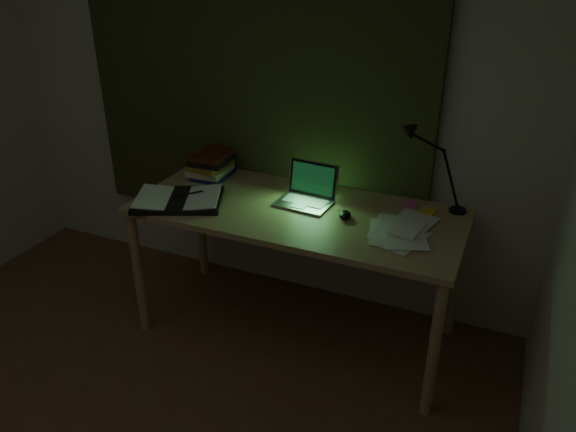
% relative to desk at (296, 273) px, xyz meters
% --- Properties ---
extents(wall_back, '(3.50, 0.00, 2.50)m').
position_rel_desk_xyz_m(wall_back, '(-0.47, 0.47, 0.85)').
color(wall_back, beige).
rests_on(wall_back, ground).
extents(curtain, '(2.20, 0.06, 2.00)m').
position_rel_desk_xyz_m(curtain, '(-0.47, 0.43, 1.05)').
color(curtain, '#30371B').
rests_on(curtain, wall_back).
extents(desk, '(1.77, 0.77, 0.81)m').
position_rel_desk_xyz_m(desk, '(0.00, 0.00, 0.00)').
color(desk, tan).
rests_on(desk, floor).
extents(laptop, '(0.32, 0.35, 0.21)m').
position_rel_desk_xyz_m(laptop, '(0.01, 0.07, 0.51)').
color(laptop, '#A9A9AE').
rests_on(laptop, desk).
extents(open_textbook, '(0.56, 0.49, 0.04)m').
position_rel_desk_xyz_m(open_textbook, '(-0.63, -0.18, 0.42)').
color(open_textbook, white).
rests_on(open_textbook, desk).
extents(book_stack, '(0.22, 0.26, 0.17)m').
position_rel_desk_xyz_m(book_stack, '(-0.65, 0.21, 0.49)').
color(book_stack, white).
rests_on(book_stack, desk).
extents(loose_papers, '(0.38, 0.39, 0.02)m').
position_rel_desk_xyz_m(loose_papers, '(0.55, 0.01, 0.41)').
color(loose_papers, white).
rests_on(loose_papers, desk).
extents(mouse, '(0.08, 0.11, 0.04)m').
position_rel_desk_xyz_m(mouse, '(0.27, 0.00, 0.42)').
color(mouse, black).
rests_on(mouse, desk).
extents(sticky_yellow, '(0.09, 0.09, 0.02)m').
position_rel_desk_xyz_m(sticky_yellow, '(0.65, 0.22, 0.41)').
color(sticky_yellow, yellow).
rests_on(sticky_yellow, desk).
extents(sticky_pink, '(0.10, 0.10, 0.02)m').
position_rel_desk_xyz_m(sticky_pink, '(0.54, 0.28, 0.41)').
color(sticky_pink, pink).
rests_on(sticky_pink, desk).
extents(desk_lamp, '(0.34, 0.27, 0.48)m').
position_rel_desk_xyz_m(desk_lamp, '(0.80, 0.31, 0.64)').
color(desk_lamp, black).
rests_on(desk_lamp, desk).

